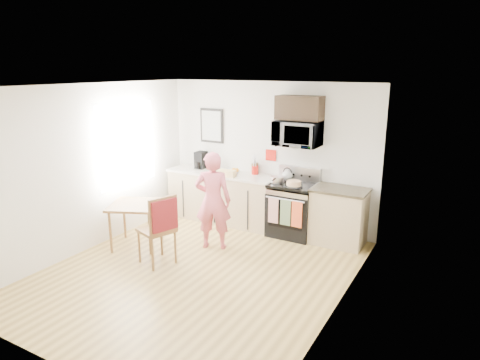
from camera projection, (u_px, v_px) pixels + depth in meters
The scene contains 28 objects.
floor at pixel (197, 272), 6.10m from camera, with size 4.60×4.60×0.00m, color olive.
back_wall at pixel (269, 155), 7.71m from camera, with size 4.00×0.04×2.60m, color white.
front_wall at pixel (47, 244), 3.83m from camera, with size 4.00×0.04×2.60m, color white.
left_wall at pixel (91, 168), 6.71m from camera, with size 0.04×4.60×2.60m, color white.
right_wall at pixel (340, 207), 4.82m from camera, with size 0.04×4.60×2.60m, color white.
ceiling at pixel (192, 86), 5.43m from camera, with size 4.00×4.60×0.04m, color silver.
window at pixel (127, 144), 7.31m from camera, with size 0.06×1.40×1.50m.
cabinet_left at pixel (223, 198), 8.05m from camera, with size 2.10×0.60×0.90m, color tan.
countertop_left at pixel (222, 173), 7.93m from camera, with size 2.14×0.64×0.04m, color beige.
cabinet_right at pixel (339, 217), 6.99m from camera, with size 0.84×0.60×0.90m, color tan.
countertop_right at pixel (340, 190), 6.87m from camera, with size 0.88×0.64×0.04m, color black.
range at pixel (293, 211), 7.36m from camera, with size 0.76×0.70×1.16m.
microwave at pixel (298, 134), 7.10m from camera, with size 0.76×0.51×0.42m, color silver.
upper_cabinet at pixel (300, 108), 7.03m from camera, with size 0.76×0.35×0.40m, color black.
wall_art at pixel (212, 126), 8.14m from camera, with size 0.50×0.04×0.65m.
wall_trivet at pixel (271, 155), 7.67m from camera, with size 0.20×0.02×0.20m, color red.
person at pixel (213, 201), 6.75m from camera, with size 0.58×0.38×1.58m, color #D83B53.
dining_table at pixel (135, 209), 6.85m from camera, with size 0.87×0.87×0.71m.
chair at pixel (161, 222), 6.11m from camera, with size 0.61×0.58×1.07m.
knife_block at pixel (255, 168), 7.82m from camera, with size 0.09×0.12×0.20m, color brown.
utensil_crock at pixel (255, 166), 7.76m from camera, with size 0.12×0.12×0.37m.
fruit_bowl at pixel (233, 171), 7.82m from camera, with size 0.28×0.28×0.10m.
milk_carton at pixel (212, 164), 8.07m from camera, with size 0.09×0.09×0.24m, color tan.
coffee_maker at pixel (201, 161), 8.21m from camera, with size 0.19×0.28×0.33m.
bread_bag at pixel (227, 173), 7.62m from camera, with size 0.32×0.15×0.12m, color #E1BF76.
cake at pixel (294, 184), 7.03m from camera, with size 0.29×0.29×0.10m.
kettle at pixel (287, 175), 7.40m from camera, with size 0.18×0.18×0.23m.
pot at pixel (277, 179), 7.26m from camera, with size 0.22×0.38×0.11m.
Camera 1 is at (3.25, -4.55, 2.83)m, focal length 32.00 mm.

